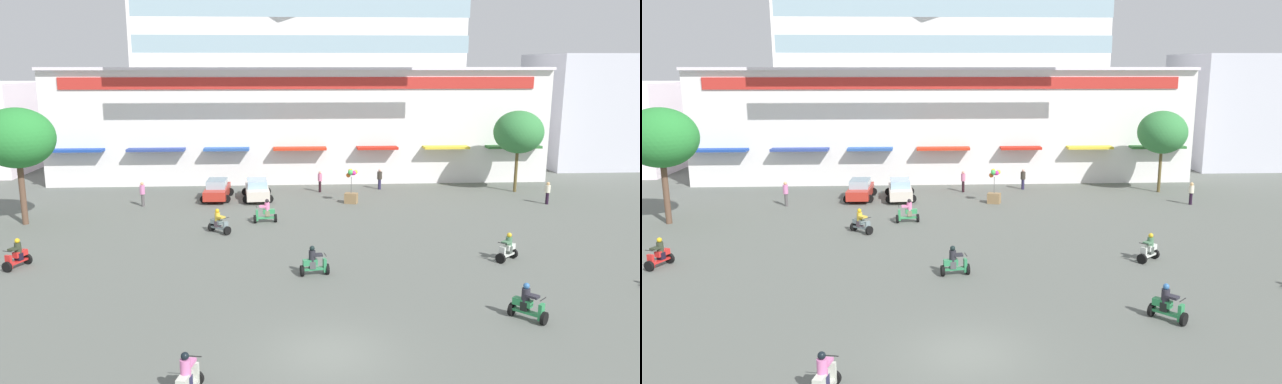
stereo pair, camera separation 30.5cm
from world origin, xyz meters
TOP-DOWN VIEW (x-y plane):
  - ground_plane at (0.00, 13.00)m, footprint 128.00×128.00m
  - colonial_building at (-0.00, 35.88)m, footprint 41.75×16.13m
  - flank_building_right at (29.99, 39.17)m, footprint 12.49×10.40m
  - plaza_tree_0 at (-17.76, 18.42)m, footprint 4.56×4.04m
  - plaza_tree_1 at (16.72, 26.21)m, footprint 3.77×3.88m
  - parked_car_0 at (-6.44, 24.82)m, footprint 2.24×4.08m
  - parked_car_1 at (-3.49, 24.73)m, footprint 2.47×4.45m
  - scooter_rider_1 at (7.98, 2.34)m, footprint 1.38×1.42m
  - scooter_rider_2 at (-2.67, 17.88)m, footprint 1.51×0.71m
  - scooter_rider_3 at (9.86, 9.51)m, footprint 1.38×1.27m
  - scooter_rider_4 at (-5.39, 15.63)m, footprint 1.46×1.38m
  - scooter_rider_5 at (-14.65, 9.89)m, footprint 1.01×1.52m
  - scooter_rider_6 at (-0.11, 7.96)m, footprint 1.42×0.72m
  - scooter_rider_7 at (-4.45, -2.59)m, footprint 0.80×1.53m
  - pedestrian_0 at (6.19, 27.80)m, footprint 0.47×0.47m
  - pedestrian_1 at (-11.46, 22.86)m, footprint 0.41×0.41m
  - pedestrian_2 at (1.34, 26.98)m, footprint 0.44×0.44m
  - pedestrian_3 at (17.39, 21.83)m, footprint 0.46×0.46m
  - balloon_vendor_cart at (3.36, 22.96)m, footprint 1.05×0.87m

SIDE VIEW (x-z plane):
  - ground_plane at x=0.00m, z-range 0.00..0.00m
  - scooter_rider_6 at x=-0.11m, z-range -0.14..1.33m
  - scooter_rider_4 at x=-5.39m, z-range -0.13..1.34m
  - scooter_rider_3 at x=9.86m, z-range -0.12..1.35m
  - scooter_rider_5 at x=-14.65m, z-range -0.13..1.36m
  - scooter_rider_1 at x=7.98m, z-range -0.14..1.36m
  - scooter_rider_2 at x=-2.67m, z-range -0.13..1.41m
  - scooter_rider_7 at x=-4.45m, z-range -0.13..1.42m
  - parked_car_1 at x=-3.49m, z-range 0.01..1.48m
  - parked_car_0 at x=-6.44m, z-range 0.00..1.50m
  - pedestrian_0 at x=6.19m, z-range 0.10..1.75m
  - pedestrian_3 at x=17.39m, z-range 0.11..1.73m
  - pedestrian_2 at x=1.34m, z-range 0.12..1.81m
  - pedestrian_1 at x=-11.46m, z-range 0.13..1.89m
  - balloon_vendor_cart at x=3.36m, z-range -0.25..2.27m
  - plaza_tree_1 at x=16.72m, z-range 1.52..7.90m
  - plaza_tree_0 at x=-17.76m, z-range 1.77..9.07m
  - flank_building_right at x=29.99m, z-range 0.00..10.84m
  - colonial_building at x=0.00m, z-range -1.13..17.49m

